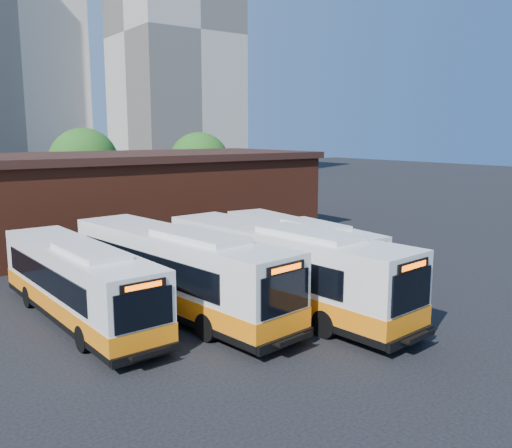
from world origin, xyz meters
TOP-DOWN VIEW (x-y plane):
  - ground at (0.00, 0.00)m, footprint 220.00×220.00m
  - bus_west at (-8.49, 4.29)m, footprint 3.11×12.51m
  - bus_midwest at (-4.54, 2.97)m, footprint 4.51×13.97m
  - bus_mideast at (-0.54, 0.58)m, footprint 4.19×14.11m
  - bus_east at (3.61, 4.24)m, footprint 3.21×12.03m
  - transit_worker at (1.04, -2.68)m, footprint 0.46×0.65m
  - depot_building at (0.00, 20.00)m, footprint 28.60×12.60m
  - tree_mid at (2.00, 34.00)m, footprint 6.56×6.56m
  - tree_east at (13.00, 31.00)m, footprint 6.24×6.24m
  - tower_right at (30.00, 68.00)m, footprint 18.00×18.00m

SIDE VIEW (x-z plane):
  - ground at x=0.00m, z-range 0.00..0.00m
  - transit_worker at x=1.04m, z-range 0.00..1.71m
  - bus_east at x=3.61m, z-range -0.15..3.10m
  - bus_west at x=-8.49m, z-range -0.16..3.22m
  - bus_midwest at x=-4.54m, z-range -0.17..3.58m
  - bus_mideast at x=-0.54m, z-range -0.17..3.62m
  - depot_building at x=0.00m, z-range 0.06..6.46m
  - tree_east at x=13.00m, z-range 0.85..8.81m
  - tree_mid at x=2.00m, z-range 0.90..9.26m
  - tower_right at x=30.00m, z-range -0.26..48.94m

